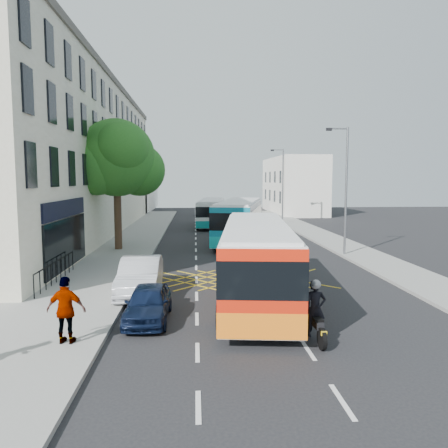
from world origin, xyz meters
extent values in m
plane|color=black|center=(0.00, 0.00, 0.00)|extent=(120.00, 120.00, 0.00)
cube|color=gray|center=(-8.50, 15.00, 0.07)|extent=(5.00, 70.00, 0.15)
cube|color=gray|center=(7.50, 15.00, 0.07)|extent=(3.00, 70.00, 0.15)
cube|color=beige|center=(-14.00, 24.50, 6.50)|extent=(8.00, 45.00, 13.00)
cube|color=#59544C|center=(-14.00, 24.50, 13.25)|extent=(8.30, 45.00, 0.50)
cube|color=black|center=(-9.95, 8.00, 3.40)|extent=(0.12, 7.00, 0.90)
cube|color=black|center=(-9.95, 8.00, 1.60)|extent=(0.12, 7.00, 2.60)
cube|color=silver|center=(-14.00, 55.00, 5.00)|extent=(8.00, 20.00, 10.00)
cube|color=silver|center=(11.00, 48.00, 4.00)|extent=(6.00, 18.00, 8.00)
cylinder|color=#382619|center=(-8.50, 15.00, 2.35)|extent=(0.50, 0.50, 4.40)
sphere|color=#175117|center=(-8.50, 15.00, 6.35)|extent=(5.20, 5.20, 5.20)
sphere|color=#175117|center=(-7.10, 15.80, 5.55)|extent=(3.60, 3.60, 3.60)
sphere|color=#175117|center=(-9.70, 14.40, 5.75)|extent=(3.80, 3.80, 3.80)
sphere|color=#175117|center=(-7.90, 13.70, 6.95)|extent=(3.40, 3.40, 3.40)
sphere|color=#175117|center=(-9.30, 16.10, 7.35)|extent=(3.20, 3.20, 3.20)
cylinder|color=slate|center=(6.30, 12.00, 4.15)|extent=(0.14, 0.14, 8.00)
cylinder|color=slate|center=(5.70, 12.00, 8.05)|extent=(1.20, 0.10, 0.10)
cube|color=black|center=(5.10, 12.00, 8.00)|extent=(0.35, 0.15, 0.18)
cylinder|color=slate|center=(6.30, 32.00, 4.15)|extent=(0.14, 0.14, 8.00)
cylinder|color=slate|center=(5.70, 32.00, 8.05)|extent=(1.20, 0.10, 0.10)
cube|color=black|center=(5.10, 32.00, 8.00)|extent=(0.35, 0.15, 0.18)
cube|color=silver|center=(-0.74, 2.43, 1.70)|extent=(3.78, 11.38, 2.69)
cube|color=silver|center=(-0.74, 2.43, 3.09)|extent=(3.55, 11.13, 0.12)
cube|color=black|center=(-0.74, 2.43, 2.08)|extent=(3.85, 11.44, 1.12)
cube|color=orange|center=(-0.74, 2.43, 0.76)|extent=(3.84, 11.43, 0.76)
cube|color=red|center=(-1.36, -3.09, 1.73)|extent=(2.57, 0.39, 2.54)
cube|color=#FF0C0C|center=(-2.38, -2.99, 1.01)|extent=(0.26, 0.09, 0.25)
cube|color=#FF0C0C|center=(-0.35, -3.22, 1.01)|extent=(0.26, 0.09, 0.25)
cylinder|color=black|center=(-1.65, 5.59, 0.46)|extent=(0.39, 0.94, 0.91)
cylinder|color=black|center=(0.87, 5.31, 0.46)|extent=(0.39, 0.94, 0.91)
cylinder|color=black|center=(-2.42, -1.16, 0.46)|extent=(0.39, 0.94, 0.91)
cylinder|color=black|center=(0.10, -1.45, 0.46)|extent=(0.39, 0.94, 0.91)
cube|color=silver|center=(0.21, 18.63, 1.76)|extent=(5.02, 11.83, 2.78)
cube|color=silver|center=(0.21, 18.63, 3.20)|extent=(4.76, 11.56, 0.13)
cube|color=black|center=(0.21, 18.63, 2.15)|extent=(5.09, 11.90, 1.15)
cube|color=#0DABAB|center=(0.21, 18.63, 0.79)|extent=(5.08, 11.89, 0.79)
cube|color=#0B7490|center=(-1.01, 13.02, 1.78)|extent=(2.62, 0.66, 2.62)
cube|color=#FF0C0C|center=(-2.05, 13.24, 1.05)|extent=(0.26, 0.11, 0.25)
cube|color=#FF0C0C|center=(0.03, 12.78, 1.05)|extent=(0.26, 0.11, 0.25)
cylinder|color=black|center=(-0.40, 21.98, 0.47)|extent=(0.49, 0.99, 0.94)
cylinder|color=black|center=(2.16, 21.42, 0.47)|extent=(0.49, 0.99, 0.94)
cylinder|color=black|center=(-1.89, 15.11, 0.47)|extent=(0.49, 0.99, 0.94)
cylinder|color=black|center=(0.67, 14.56, 0.47)|extent=(0.49, 0.99, 0.94)
cube|color=silver|center=(-1.56, 30.34, 1.51)|extent=(3.22, 10.12, 2.40)
cube|color=silver|center=(-1.56, 30.34, 2.76)|extent=(3.02, 9.90, 0.11)
cube|color=black|center=(-1.56, 30.34, 1.85)|extent=(3.29, 10.18, 0.99)
cube|color=#0B9494|center=(-1.56, 30.34, 0.68)|extent=(3.28, 10.17, 0.68)
cube|color=white|center=(-2.04, 25.42, 1.54)|extent=(2.30, 0.32, 2.26)
cube|color=#FF0C0C|center=(-2.92, 25.50, 0.90)|extent=(0.25, 0.08, 0.25)
cube|color=#FF0C0C|center=(-1.17, 25.33, 0.90)|extent=(0.25, 0.08, 0.25)
cylinder|color=black|center=(-2.42, 33.15, 0.41)|extent=(0.33, 0.83, 0.81)
cylinder|color=black|center=(-0.17, 32.93, 0.41)|extent=(0.33, 0.83, 0.81)
cylinder|color=black|center=(-3.01, 27.12, 0.41)|extent=(0.33, 0.83, 0.81)
cylinder|color=black|center=(-0.76, 26.90, 0.41)|extent=(0.33, 0.83, 0.81)
cylinder|color=black|center=(0.40, -3.06, 0.32)|extent=(0.13, 0.64, 0.64)
cylinder|color=black|center=(0.38, -1.55, 0.32)|extent=(0.13, 0.64, 0.64)
cube|color=black|center=(0.39, -2.30, 0.62)|extent=(0.24, 1.21, 0.22)
cube|color=black|center=(0.38, -2.05, 0.80)|extent=(0.29, 0.46, 0.20)
cube|color=black|center=(0.39, -2.55, 0.75)|extent=(0.27, 0.51, 0.10)
cylinder|color=slate|center=(0.38, -1.60, 0.70)|extent=(0.07, 0.44, 0.84)
cylinder|color=slate|center=(0.38, -1.75, 1.05)|extent=(0.60, 0.05, 0.04)
cube|color=gold|center=(0.41, -3.23, 0.55)|extent=(0.18, 0.02, 0.13)
imported|color=black|center=(0.39, -2.35, 1.02)|extent=(0.64, 0.43, 1.73)
sphere|color=#99999E|center=(0.39, -2.35, 1.76)|extent=(0.30, 0.30, 0.30)
imported|color=black|center=(-4.90, -0.05, 0.62)|extent=(1.56, 3.70, 1.25)
imported|color=#B5B7BD|center=(-5.60, 3.52, 0.78)|extent=(1.72, 4.77, 1.57)
imported|color=#A90E07|center=(2.82, 15.18, 0.61)|extent=(2.24, 4.41, 1.23)
imported|color=#3E4146|center=(-1.41, 44.07, 0.63)|extent=(2.51, 4.69, 1.25)
imported|color=#95989C|center=(3.92, 39.04, 0.73)|extent=(2.30, 4.49, 1.46)
imported|color=black|center=(2.76, 48.73, 0.65)|extent=(1.37, 3.93, 1.29)
imported|color=gray|center=(-7.00, -2.42, 1.14)|extent=(1.21, 0.63, 1.98)
camera|label=1|loc=(-3.24, -15.04, 4.94)|focal=35.00mm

